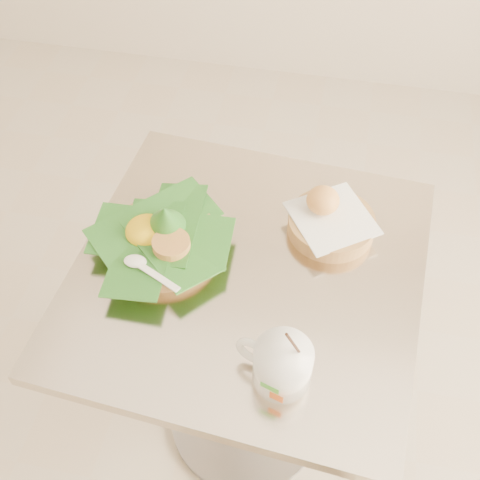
% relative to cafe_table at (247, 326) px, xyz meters
% --- Properties ---
extents(floor, '(3.60, 3.60, 0.00)m').
position_rel_cafe_table_xyz_m(floor, '(-0.17, -0.03, -0.53)').
color(floor, beige).
rests_on(floor, ground).
extents(cafe_table, '(0.75, 0.75, 0.75)m').
position_rel_cafe_table_xyz_m(cafe_table, '(0.00, 0.00, 0.00)').
color(cafe_table, gray).
rests_on(cafe_table, floor).
extents(rice_basket, '(0.29, 0.29, 0.15)m').
position_rel_cafe_table_xyz_m(rice_basket, '(-0.18, 0.02, 0.26)').
color(rice_basket, '#A78247').
rests_on(rice_basket, cafe_table).
extents(bread_basket, '(0.22, 0.22, 0.10)m').
position_rel_cafe_table_xyz_m(bread_basket, '(0.15, 0.14, 0.25)').
color(bread_basket, '#A78247').
rests_on(bread_basket, cafe_table).
extents(coffee_mug, '(0.14, 0.11, 0.18)m').
position_rel_cafe_table_xyz_m(coffee_mug, '(0.10, -0.22, 0.27)').
color(coffee_mug, white).
rests_on(coffee_mug, cafe_table).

